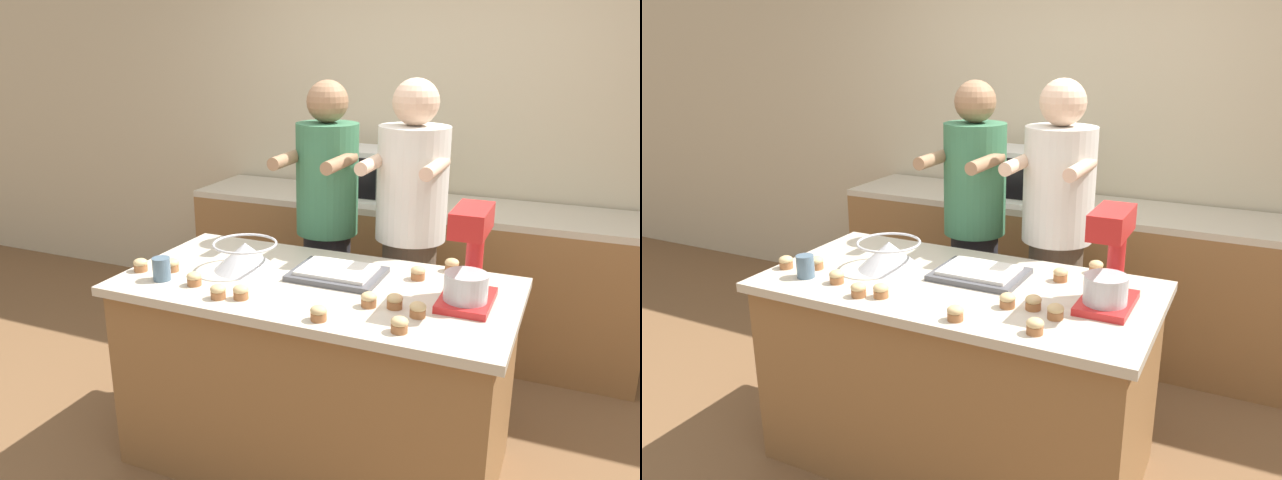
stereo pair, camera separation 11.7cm
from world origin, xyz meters
TOP-DOWN VIEW (x-y plane):
  - ground_plane at (0.00, 0.00)m, footprint 16.00×16.00m
  - back_wall at (0.00, 1.77)m, footprint 10.00×0.06m
  - island_counter at (0.00, 0.00)m, footprint 1.70×0.86m
  - back_counter at (0.00, 1.42)m, footprint 2.80×0.60m
  - person_left at (-0.22, 0.64)m, footprint 0.34×0.50m
  - person_right at (0.23, 0.64)m, footprint 0.36×0.52m
  - stand_mixer at (0.64, 0.03)m, footprint 0.20×0.30m
  - mixing_bowl at (-0.36, 0.03)m, footprint 0.29×0.29m
  - baking_tray at (0.06, 0.10)m, footprint 0.39×0.30m
  - microwave_oven at (-0.29, 1.42)m, footprint 0.56×0.36m
  - drinking_glass at (-0.63, -0.24)m, footprint 0.08×0.08m
  - knife at (-0.02, -0.03)m, footprint 0.22×0.02m
  - cupcake_0 at (-0.79, -0.19)m, footprint 0.06×0.06m
  - cupcake_1 at (-0.46, -0.23)m, footprint 0.06×0.06m
  - cupcake_2 at (0.29, -0.15)m, footprint 0.06×0.06m
  - cupcake_3 at (-0.29, -0.32)m, footprint 0.06×0.06m
  - cupcake_4 at (0.47, -0.32)m, footprint 0.06×0.06m
  - cupcake_5 at (0.39, 0.21)m, footprint 0.06×0.06m
  - cupcake_6 at (0.62, 0.24)m, footprint 0.06×0.06m
  - cupcake_7 at (-0.21, -0.28)m, footprint 0.06×0.06m
  - cupcake_8 at (0.39, -0.13)m, footprint 0.06×0.06m
  - cupcake_9 at (0.49, -0.17)m, footprint 0.06×0.06m
  - cupcake_10 at (0.50, 0.38)m, footprint 0.06×0.06m
  - cupcake_11 at (0.16, -0.35)m, footprint 0.06×0.06m
  - cupcake_12 at (-0.65, -0.13)m, footprint 0.06×0.06m

SIDE VIEW (x-z plane):
  - ground_plane at x=0.00m, z-range 0.00..0.00m
  - island_counter at x=0.00m, z-range 0.00..0.88m
  - back_counter at x=0.00m, z-range 0.00..0.92m
  - knife at x=-0.02m, z-range 0.88..0.89m
  - person_left at x=-0.22m, z-range 0.05..1.75m
  - baking_tray at x=0.06m, z-range 0.88..0.92m
  - person_right at x=0.23m, z-range 0.04..1.76m
  - cupcake_0 at x=-0.79m, z-range 0.88..0.94m
  - cupcake_1 at x=-0.46m, z-range 0.88..0.94m
  - cupcake_2 at x=0.29m, z-range 0.88..0.94m
  - cupcake_3 at x=-0.29m, z-range 0.88..0.94m
  - cupcake_4 at x=0.47m, z-range 0.88..0.94m
  - cupcake_5 at x=0.39m, z-range 0.88..0.94m
  - cupcake_6 at x=0.62m, z-range 0.88..0.94m
  - cupcake_7 at x=-0.21m, z-range 0.88..0.94m
  - cupcake_8 at x=0.39m, z-range 0.88..0.94m
  - cupcake_9 at x=0.49m, z-range 0.88..0.94m
  - cupcake_10 at x=0.50m, z-range 0.88..0.94m
  - cupcake_11 at x=0.16m, z-range 0.88..0.94m
  - cupcake_12 at x=-0.65m, z-range 0.88..0.94m
  - drinking_glass at x=-0.63m, z-range 0.88..0.98m
  - mixing_bowl at x=-0.36m, z-range 0.89..1.01m
  - stand_mixer at x=0.64m, z-range 0.86..1.25m
  - microwave_oven at x=-0.29m, z-range 0.92..1.24m
  - back_wall at x=0.00m, z-range 0.00..2.70m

